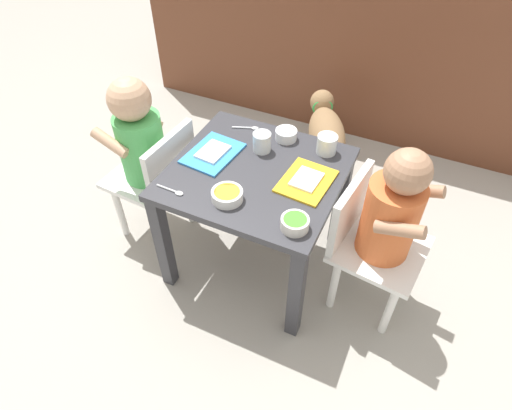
{
  "coord_description": "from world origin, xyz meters",
  "views": [
    {
      "loc": [
        0.48,
        -1.02,
        1.4
      ],
      "look_at": [
        0.0,
        0.0,
        0.3
      ],
      "focal_mm": 30.94,
      "sensor_mm": 36.0,
      "label": 1
    }
  ],
  "objects_px": {
    "water_cup_left": "(327,145)",
    "spoon_by_left_tray": "(173,191)",
    "spoon_by_right_tray": "(248,128)",
    "veggie_bowl_far": "(295,223)",
    "veggie_bowl_near": "(286,134)",
    "seated_child_left": "(143,145)",
    "cereal_bowl_right_side": "(227,195)",
    "dining_table": "(256,189)",
    "water_cup_right": "(262,143)",
    "seated_child_right": "(387,217)",
    "food_tray_right": "(306,181)",
    "dog": "(326,131)",
    "food_tray_left": "(213,153)"
  },
  "relations": [
    {
      "from": "veggie_bowl_far",
      "to": "veggie_bowl_near",
      "type": "relative_size",
      "value": 1.07
    },
    {
      "from": "food_tray_left",
      "to": "spoon_by_left_tray",
      "type": "relative_size",
      "value": 2.18
    },
    {
      "from": "water_cup_left",
      "to": "water_cup_right",
      "type": "distance_m",
      "value": 0.22
    },
    {
      "from": "seated_child_left",
      "to": "veggie_bowl_far",
      "type": "relative_size",
      "value": 8.36
    },
    {
      "from": "seated_child_left",
      "to": "spoon_by_left_tray",
      "type": "distance_m",
      "value": 0.31
    },
    {
      "from": "dining_table",
      "to": "seated_child_right",
      "type": "xyz_separation_m",
      "value": [
        0.44,
        0.01,
        0.05
      ]
    },
    {
      "from": "dog",
      "to": "spoon_by_left_tray",
      "type": "distance_m",
      "value": 0.93
    },
    {
      "from": "dining_table",
      "to": "spoon_by_right_tray",
      "type": "xyz_separation_m",
      "value": [
        -0.13,
        0.21,
        0.09
      ]
    },
    {
      "from": "dining_table",
      "to": "food_tray_left",
      "type": "xyz_separation_m",
      "value": [
        -0.17,
        0.02,
        0.09
      ]
    },
    {
      "from": "seated_child_right",
      "to": "food_tray_left",
      "type": "bearing_deg",
      "value": 179.03
    },
    {
      "from": "seated_child_right",
      "to": "spoon_by_right_tray",
      "type": "bearing_deg",
      "value": 160.57
    },
    {
      "from": "dog",
      "to": "food_tray_left",
      "type": "bearing_deg",
      "value": -109.04
    },
    {
      "from": "food_tray_right",
      "to": "spoon_by_right_tray",
      "type": "xyz_separation_m",
      "value": [
        -0.3,
        0.19,
        -0.0
      ]
    },
    {
      "from": "dining_table",
      "to": "food_tray_right",
      "type": "relative_size",
      "value": 2.78
    },
    {
      "from": "seated_child_left",
      "to": "food_tray_right",
      "type": "height_order",
      "value": "seated_child_left"
    },
    {
      "from": "seated_child_right",
      "to": "spoon_by_right_tray",
      "type": "xyz_separation_m",
      "value": [
        -0.57,
        0.2,
        0.04
      ]
    },
    {
      "from": "water_cup_left",
      "to": "dog",
      "type": "bearing_deg",
      "value": 105.31
    },
    {
      "from": "seated_child_left",
      "to": "dog",
      "type": "height_order",
      "value": "seated_child_left"
    },
    {
      "from": "dining_table",
      "to": "food_tray_right",
      "type": "xyz_separation_m",
      "value": [
        0.17,
        0.02,
        0.09
      ]
    },
    {
      "from": "dog",
      "to": "food_tray_left",
      "type": "height_order",
      "value": "food_tray_left"
    },
    {
      "from": "water_cup_left",
      "to": "seated_child_left",
      "type": "bearing_deg",
      "value": -161.08
    },
    {
      "from": "water_cup_right",
      "to": "cereal_bowl_right_side",
      "type": "distance_m",
      "value": 0.27
    },
    {
      "from": "veggie_bowl_far",
      "to": "spoon_by_left_tray",
      "type": "distance_m",
      "value": 0.41
    },
    {
      "from": "dog",
      "to": "seated_child_right",
      "type": "bearing_deg",
      "value": -59.05
    },
    {
      "from": "dog",
      "to": "water_cup_right",
      "type": "relative_size",
      "value": 6.72
    },
    {
      "from": "veggie_bowl_near",
      "to": "dog",
      "type": "bearing_deg",
      "value": 86.56
    },
    {
      "from": "veggie_bowl_near",
      "to": "spoon_by_right_tray",
      "type": "height_order",
      "value": "veggie_bowl_near"
    },
    {
      "from": "cereal_bowl_right_side",
      "to": "veggie_bowl_far",
      "type": "distance_m",
      "value": 0.23
    },
    {
      "from": "cereal_bowl_right_side",
      "to": "food_tray_left",
      "type": "bearing_deg",
      "value": 130.04
    },
    {
      "from": "water_cup_left",
      "to": "veggie_bowl_near",
      "type": "relative_size",
      "value": 0.9
    },
    {
      "from": "veggie_bowl_far",
      "to": "veggie_bowl_near",
      "type": "xyz_separation_m",
      "value": [
        -0.19,
        0.39,
        0.0
      ]
    },
    {
      "from": "dog",
      "to": "cereal_bowl_right_side",
      "type": "xyz_separation_m",
      "value": [
        -0.07,
        -0.82,
        0.26
      ]
    },
    {
      "from": "spoon_by_right_tray",
      "to": "veggie_bowl_far",
      "type": "bearing_deg",
      "value": -49.22
    },
    {
      "from": "food_tray_right",
      "to": "water_cup_left",
      "type": "xyz_separation_m",
      "value": [
        0.01,
        0.18,
        0.02
      ]
    },
    {
      "from": "water_cup_left",
      "to": "veggie_bowl_far",
      "type": "distance_m",
      "value": 0.38
    },
    {
      "from": "seated_child_right",
      "to": "spoon_by_right_tray",
      "type": "relative_size",
      "value": 7.08
    },
    {
      "from": "food_tray_right",
      "to": "cereal_bowl_right_side",
      "type": "bearing_deg",
      "value": -137.22
    },
    {
      "from": "food_tray_left",
      "to": "spoon_by_left_tray",
      "type": "bearing_deg",
      "value": -95.97
    },
    {
      "from": "water_cup_left",
      "to": "spoon_by_left_tray",
      "type": "xyz_separation_m",
      "value": [
        -0.37,
        -0.4,
        -0.03
      ]
    },
    {
      "from": "veggie_bowl_near",
      "to": "dining_table",
      "type": "bearing_deg",
      "value": -96.44
    },
    {
      "from": "veggie_bowl_far",
      "to": "spoon_by_right_tray",
      "type": "height_order",
      "value": "veggie_bowl_far"
    },
    {
      "from": "dining_table",
      "to": "veggie_bowl_near",
      "type": "bearing_deg",
      "value": 83.56
    },
    {
      "from": "seated_child_left",
      "to": "water_cup_left",
      "type": "height_order",
      "value": "seated_child_left"
    },
    {
      "from": "cereal_bowl_right_side",
      "to": "veggie_bowl_near",
      "type": "bearing_deg",
      "value": 83.09
    },
    {
      "from": "water_cup_right",
      "to": "veggie_bowl_near",
      "type": "xyz_separation_m",
      "value": [
        0.05,
        0.1,
        -0.01
      ]
    },
    {
      "from": "dining_table",
      "to": "veggie_bowl_near",
      "type": "distance_m",
      "value": 0.23
    },
    {
      "from": "cereal_bowl_right_side",
      "to": "spoon_by_right_tray",
      "type": "relative_size",
      "value": 1.01
    },
    {
      "from": "seated_child_right",
      "to": "spoon_by_left_tray",
      "type": "relative_size",
      "value": 6.91
    },
    {
      "from": "veggie_bowl_far",
      "to": "food_tray_left",
      "type": "bearing_deg",
      "value": 152.12
    },
    {
      "from": "seated_child_right",
      "to": "water_cup_right",
      "type": "relative_size",
      "value": 10.07
    }
  ]
}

